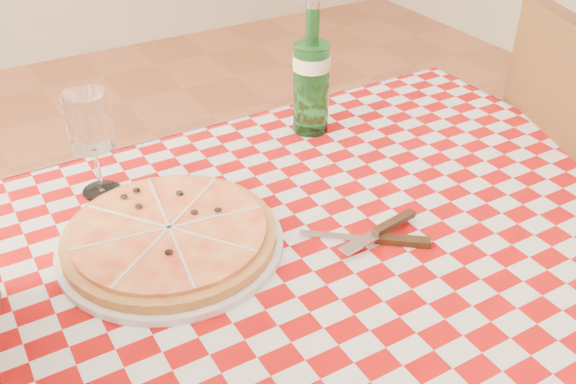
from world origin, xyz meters
name	(u,v)px	position (x,y,z in m)	size (l,w,h in m)	color
dining_table	(315,281)	(0.00, 0.00, 0.66)	(1.20, 0.80, 0.75)	brown
tablecloth	(317,238)	(0.00, 0.00, 0.75)	(1.30, 0.90, 0.01)	#A50A0A
pizza_plate	(170,235)	(-0.22, 0.10, 0.78)	(0.36, 0.36, 0.05)	gold
water_bottle	(312,69)	(0.19, 0.32, 0.90)	(0.08, 0.08, 0.28)	#1A6829
wine_glass	(93,145)	(-0.27, 0.31, 0.86)	(0.08, 0.08, 0.20)	white
cutlery	(375,235)	(0.07, -0.06, 0.77)	(0.23, 0.19, 0.02)	silver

